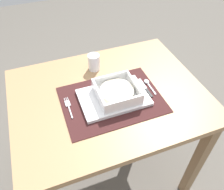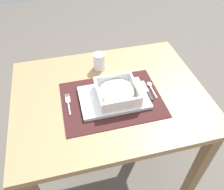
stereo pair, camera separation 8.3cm
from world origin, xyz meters
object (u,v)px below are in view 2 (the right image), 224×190
(dining_table, at_px, (110,109))
(butter_knife, at_px, (148,92))
(drinking_glass, at_px, (99,62))
(fork, at_px, (68,102))
(spoon, at_px, (150,86))
(porridge_bowl, at_px, (117,93))

(dining_table, relative_size, butter_knife, 6.57)
(drinking_glass, bearing_deg, butter_knife, -52.78)
(fork, distance_m, spoon, 0.40)
(porridge_bowl, relative_size, butter_knife, 1.32)
(spoon, bearing_deg, dining_table, 179.29)
(drinking_glass, bearing_deg, spoon, -44.97)
(spoon, bearing_deg, fork, -177.70)
(dining_table, distance_m, spoon, 0.24)
(dining_table, relative_size, spoon, 8.12)
(porridge_bowl, distance_m, drinking_glass, 0.25)
(porridge_bowl, relative_size, fork, 1.39)
(spoon, bearing_deg, porridge_bowl, -167.02)
(porridge_bowl, xyz_separation_m, fork, (-0.22, 0.03, -0.03))
(porridge_bowl, relative_size, spoon, 1.63)
(fork, xyz_separation_m, drinking_glass, (0.19, 0.22, 0.03))
(fork, relative_size, spoon, 1.17)
(butter_knife, bearing_deg, fork, 172.61)
(dining_table, bearing_deg, spoon, -1.41)
(fork, relative_size, drinking_glass, 1.52)
(fork, relative_size, butter_knife, 0.95)
(fork, bearing_deg, drinking_glass, 50.62)
(porridge_bowl, height_order, drinking_glass, drinking_glass)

